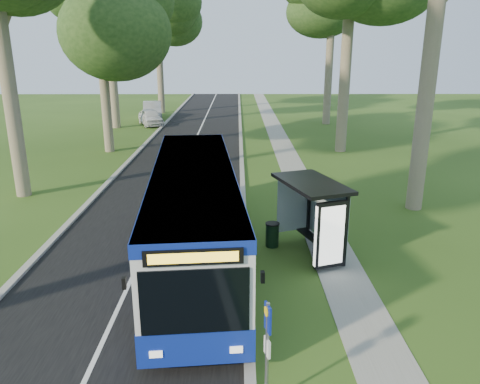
% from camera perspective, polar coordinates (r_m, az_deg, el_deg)
% --- Properties ---
extents(ground, '(120.00, 120.00, 0.00)m').
position_cam_1_polar(ground, '(15.04, 0.71, -9.52)').
color(ground, '#2D4A17').
rests_on(ground, ground).
extents(road, '(7.00, 100.00, 0.02)m').
position_cam_1_polar(road, '(24.61, -7.88, 1.07)').
color(road, black).
rests_on(road, ground).
extents(kerb_east, '(0.25, 100.00, 0.12)m').
position_cam_1_polar(kerb_east, '(24.38, 0.30, 1.20)').
color(kerb_east, '#9E9B93').
rests_on(kerb_east, ground).
extents(kerb_west, '(0.25, 100.00, 0.12)m').
position_cam_1_polar(kerb_west, '(25.29, -15.77, 1.13)').
color(kerb_west, '#9E9B93').
rests_on(kerb_west, ground).
extents(centre_line, '(0.12, 100.00, 0.00)m').
position_cam_1_polar(centre_line, '(24.60, -7.88, 1.09)').
color(centre_line, white).
rests_on(centre_line, road).
extents(footpath, '(1.50, 100.00, 0.02)m').
position_cam_1_polar(footpath, '(24.61, 7.30, 1.09)').
color(footpath, gray).
rests_on(footpath, ground).
extents(bus, '(3.54, 12.05, 3.15)m').
position_cam_1_polar(bus, '(15.17, -5.57, -2.66)').
color(bus, silver).
rests_on(bus, ground).
extents(bus_stop_sign, '(0.13, 0.32, 2.25)m').
position_cam_1_polar(bus_stop_sign, '(9.31, 3.35, -17.77)').
color(bus_stop_sign, gray).
rests_on(bus_stop_sign, ground).
extents(bus_shelter, '(2.51, 3.36, 2.57)m').
position_cam_1_polar(bus_shelter, '(15.32, 9.37, -1.91)').
color(bus_shelter, black).
rests_on(bus_shelter, ground).
extents(litter_bin, '(0.50, 0.50, 0.87)m').
position_cam_1_polar(litter_bin, '(16.63, 3.95, -5.19)').
color(litter_bin, black).
rests_on(litter_bin, ground).
extents(car_white, '(3.17, 4.60, 1.45)m').
position_cam_1_polar(car_white, '(44.06, -10.85, 8.96)').
color(car_white, silver).
rests_on(car_white, ground).
extents(car_silver, '(2.65, 5.32, 1.68)m').
position_cam_1_polar(car_silver, '(48.15, -10.63, 9.78)').
color(car_silver, '#ACADB4').
rests_on(car_silver, ground).
extents(tree_west_c, '(5.20, 5.20, 12.87)m').
position_cam_1_polar(tree_west_c, '(32.76, -16.99, 21.34)').
color(tree_west_c, '#7A6B56').
rests_on(tree_west_c, ground).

